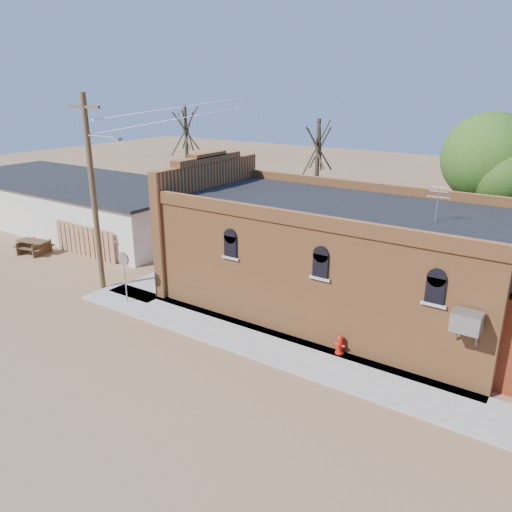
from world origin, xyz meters
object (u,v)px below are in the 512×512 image
Objects in this scene: stop_sign at (124,264)px; brick_bar at (329,255)px; fire_hydrant at (340,345)px; utility_pole at (94,190)px; trash_barrel at (169,282)px; picnic_table at (34,245)px.

brick_bar is at bearing 55.22° from stop_sign.
stop_sign is at bearing -172.39° from fire_hydrant.
utility_pole is 5.38m from trash_barrel.
fire_hydrant is (2.34, -3.70, -1.90)m from brick_bar.
trash_barrel is at bearing 97.73° from stop_sign.
trash_barrel is at bearing 28.26° from utility_pole.
trash_barrel is (2.84, 1.53, -4.30)m from utility_pole.
stop_sign is 10.13m from picnic_table.
trash_barrel is at bearing -10.69° from picnic_table.
brick_bar is 22.59× the size of fire_hydrant.
utility_pole reaches higher than fire_hydrant.
fire_hydrant is 0.93× the size of trash_barrel.
stop_sign is (2.30, -0.59, -2.89)m from utility_pole.
stop_sign is 1.09× the size of picnic_table.
brick_bar is at bearing 123.10° from fire_hydrant.
fire_hydrant is at bearing 2.81° from utility_pole.
fire_hydrant is at bearing 28.98° from stop_sign.
fire_hydrant is 19.71m from picnic_table.
trash_barrel is (0.54, 2.12, -1.41)m from stop_sign.
picnic_table is (-10.42, -0.29, 0.04)m from trash_barrel.
picnic_table is at bearing 178.87° from fire_hydrant.
stop_sign is at bearing -146.89° from brick_bar.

